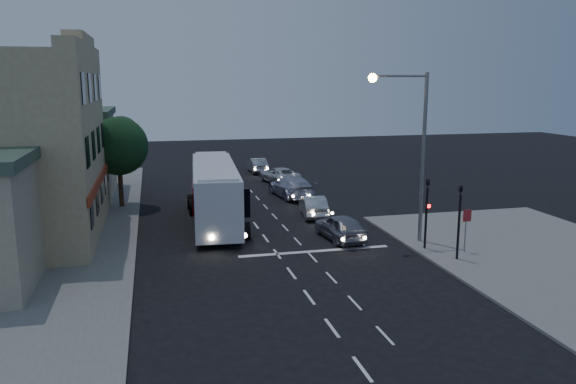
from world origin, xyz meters
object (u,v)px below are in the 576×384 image
object	(u,v)px
streetlight	(413,138)
street_tree	(118,143)
tour_bus	(215,191)
regulatory_sign	(466,224)
car_sedan_c	(279,175)
car_extra	(257,165)
traffic_signal_side	(460,213)
car_sedan_a	(313,206)
car_sedan_b	(291,187)
car_suv	(340,227)
traffic_signal_main	(427,205)

from	to	relation	value
streetlight	street_tree	size ratio (longest dim) A/B	1.45
tour_bus	regulatory_sign	bearing A→B (deg)	-35.22
tour_bus	car_sedan_c	xyz separation A→B (m)	(6.96, 12.78, -1.35)
car_extra	traffic_signal_side	size ratio (longest dim) A/B	1.03
car_sedan_a	street_tree	size ratio (longest dim) A/B	0.66
car_sedan_b	street_tree	xyz separation A→B (m)	(-12.40, -0.80, 3.69)
streetlight	car_sedan_b	bearing A→B (deg)	103.02
regulatory_sign	streetlight	xyz separation A→B (m)	(-1.96, 2.44, 4.14)
car_suv	street_tree	bearing A→B (deg)	-48.57
car_suv	traffic_signal_side	xyz separation A→B (m)	(4.31, -5.00, 1.70)
car_sedan_a	traffic_signal_main	world-z (taller)	traffic_signal_main
traffic_signal_main	traffic_signal_side	xyz separation A→B (m)	(0.70, -1.98, 0.00)
traffic_signal_side	street_tree	size ratio (longest dim) A/B	0.66
tour_bus	car_sedan_c	size ratio (longest dim) A/B	2.55
traffic_signal_side	regulatory_sign	world-z (taller)	traffic_signal_side
streetlight	car_sedan_c	bearing A→B (deg)	97.76
regulatory_sign	car_extra	bearing A→B (deg)	100.90
tour_bus	car_sedan_a	xyz separation A→B (m)	(6.42, 0.28, -1.34)
car_suv	car_sedan_c	xyz separation A→B (m)	(0.65, 18.25, -0.05)
car_suv	traffic_signal_main	distance (m)	5.00
traffic_signal_main	regulatory_sign	xyz separation A→B (m)	(1.70, -1.01, -0.82)
car_sedan_a	car_suv	bearing A→B (deg)	96.72
car_sedan_b	traffic_signal_side	distance (m)	17.58
car_sedan_c	regulatory_sign	distance (m)	22.79
car_sedan_a	traffic_signal_main	distance (m)	9.60
car_sedan_b	street_tree	distance (m)	12.96
car_suv	car_sedan_b	xyz separation A→B (m)	(0.20, 12.02, 0.08)
traffic_signal_main	car_extra	bearing A→B (deg)	97.84
car_sedan_c	car_sedan_a	bearing A→B (deg)	73.04
car_sedan_a	car_extra	distance (m)	18.62
traffic_signal_side	streetlight	size ratio (longest dim) A/B	0.46
tour_bus	street_tree	distance (m)	8.59
tour_bus	traffic_signal_side	world-z (taller)	traffic_signal_side
tour_bus	traffic_signal_main	size ratio (longest dim) A/B	3.01
car_extra	regulatory_sign	bearing A→B (deg)	99.55
car_sedan_b	streetlight	distance (m)	14.82
traffic_signal_side	traffic_signal_main	bearing A→B (deg)	109.49
car_sedan_c	car_extra	distance (m)	6.17
streetlight	traffic_signal_side	bearing A→B (deg)	-74.30
car_sedan_a	streetlight	bearing A→B (deg)	121.61
car_suv	streetlight	distance (m)	6.24
traffic_signal_side	streetlight	bearing A→B (deg)	105.70
car_sedan_b	streetlight	size ratio (longest dim) A/B	0.62
car_suv	car_sedan_c	world-z (taller)	car_suv
tour_bus	car_sedan_b	distance (m)	9.33
tour_bus	streetlight	world-z (taller)	streetlight
traffic_signal_main	streetlight	size ratio (longest dim) A/B	0.46
car_sedan_a	car_sedan_c	bearing A→B (deg)	-84.80
car_suv	tour_bus	bearing A→B (deg)	-46.81
car_suv	car_sedan_a	size ratio (longest dim) A/B	1.03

